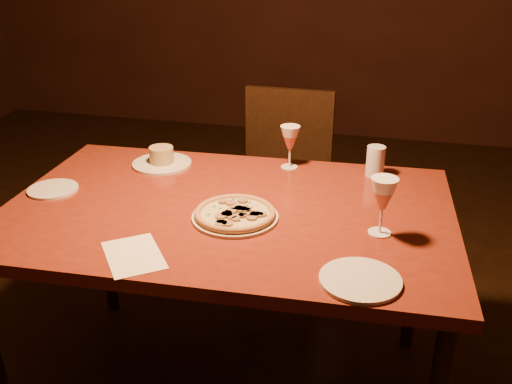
# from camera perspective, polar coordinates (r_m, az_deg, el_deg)

# --- Properties ---
(dining_table) EXTENTS (1.58, 1.06, 0.82)m
(dining_table) POSITION_cam_1_polar(r_m,az_deg,el_deg) (2.01, -2.83, -3.37)
(dining_table) COLOR maroon
(dining_table) RESTS_ON floor
(chair_far) EXTENTS (0.47, 0.47, 0.96)m
(chair_far) POSITION_cam_1_polar(r_m,az_deg,el_deg) (2.96, 2.66, 1.71)
(chair_far) COLOR black
(chair_far) RESTS_ON floor
(pizza_plate) EXTENTS (0.29, 0.29, 0.03)m
(pizza_plate) POSITION_cam_1_polar(r_m,az_deg,el_deg) (1.89, -2.11, -2.20)
(pizza_plate) COLOR silver
(pizza_plate) RESTS_ON dining_table
(ramekin_saucer) EXTENTS (0.24, 0.24, 0.08)m
(ramekin_saucer) POSITION_cam_1_polar(r_m,az_deg,el_deg) (2.35, -9.41, 3.25)
(ramekin_saucer) COLOR silver
(ramekin_saucer) RESTS_ON dining_table
(wine_glass_far) EXTENTS (0.08, 0.08, 0.17)m
(wine_glass_far) POSITION_cam_1_polar(r_m,az_deg,el_deg) (2.28, 3.40, 4.51)
(wine_glass_far) COLOR #CD6D55
(wine_glass_far) RESTS_ON dining_table
(wine_glass_right) EXTENTS (0.09, 0.09, 0.19)m
(wine_glass_right) POSITION_cam_1_polar(r_m,az_deg,el_deg) (1.80, 12.50, -1.41)
(wine_glass_right) COLOR #CD6D55
(wine_glass_right) RESTS_ON dining_table
(water_tumbler) EXTENTS (0.07, 0.07, 0.12)m
(water_tumbler) POSITION_cam_1_polar(r_m,az_deg,el_deg) (2.25, 11.85, 3.04)
(water_tumbler) COLOR silver
(water_tumbler) RESTS_ON dining_table
(side_plate_left) EXTENTS (0.18, 0.18, 0.01)m
(side_plate_left) POSITION_cam_1_polar(r_m,az_deg,el_deg) (2.23, -19.64, 0.27)
(side_plate_left) COLOR silver
(side_plate_left) RESTS_ON dining_table
(side_plate_near) EXTENTS (0.22, 0.22, 0.01)m
(side_plate_near) POSITION_cam_1_polar(r_m,az_deg,el_deg) (1.59, 10.38, -8.65)
(side_plate_near) COLOR silver
(side_plate_near) RESTS_ON dining_table
(menu_card) EXTENTS (0.26, 0.27, 0.00)m
(menu_card) POSITION_cam_1_polar(r_m,az_deg,el_deg) (1.72, -12.13, -6.19)
(menu_card) COLOR white
(menu_card) RESTS_ON dining_table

